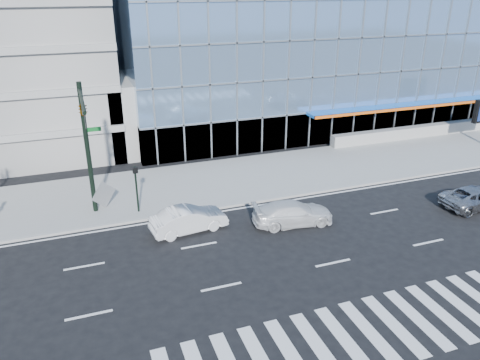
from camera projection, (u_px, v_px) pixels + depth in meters
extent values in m
plane|color=black|center=(298.00, 227.00, 27.38)|extent=(160.00, 160.00, 0.00)
cube|color=gray|center=(249.00, 177.00, 34.28)|extent=(120.00, 8.00, 0.15)
cube|color=#7FA7D4|center=(310.00, 39.00, 51.34)|extent=(42.00, 26.00, 15.00)
cube|color=gray|center=(142.00, 112.00, 39.92)|extent=(6.00, 8.00, 6.00)
cube|color=gray|center=(470.00, 125.00, 44.68)|extent=(30.00, 0.80, 1.00)
cylinder|color=black|center=(88.00, 150.00, 27.51)|extent=(0.28, 0.28, 8.00)
cylinder|color=black|center=(82.00, 100.00, 23.68)|extent=(0.18, 5.60, 0.18)
imported|color=black|center=(85.00, 118.00, 22.70)|extent=(0.18, 0.22, 1.10)
imported|color=black|center=(83.00, 108.00, 24.61)|extent=(0.48, 2.24, 0.90)
cube|color=#0C591E|center=(93.00, 129.00, 27.18)|extent=(0.90, 0.05, 0.25)
cylinder|color=black|center=(137.00, 189.00, 28.41)|extent=(0.12, 0.12, 3.00)
cube|color=black|center=(135.00, 170.00, 27.77)|extent=(0.30, 0.25, 0.35)
imported|color=#A1A2A6|center=(477.00, 197.00, 29.66)|extent=(4.87, 2.35, 1.34)
imported|color=silver|center=(293.00, 213.00, 27.56)|extent=(5.00, 2.55, 1.39)
imported|color=silver|center=(189.00, 219.00, 26.75)|extent=(4.57, 2.08, 1.45)
cube|color=gray|center=(104.00, 194.00, 29.07)|extent=(1.55, 1.09, 1.84)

